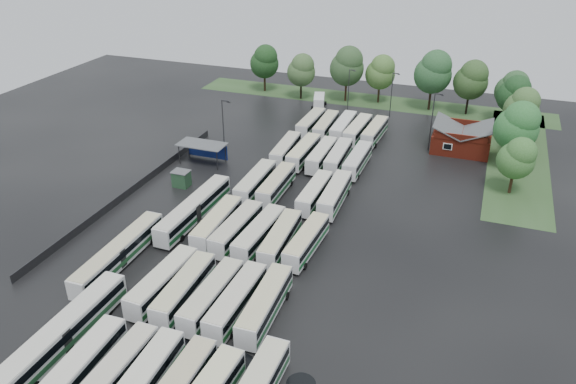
% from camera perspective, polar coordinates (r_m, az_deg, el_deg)
% --- Properties ---
extents(ground, '(160.00, 160.00, 0.00)m').
position_cam_1_polar(ground, '(74.35, -4.67, -5.49)').
color(ground, black).
rests_on(ground, ground).
extents(brick_building, '(10.07, 8.60, 5.39)m').
position_cam_1_polar(brick_building, '(106.25, 17.19, 5.01)').
color(brick_building, maroon).
rests_on(brick_building, ground).
extents(wash_shed, '(8.20, 4.20, 3.58)m').
position_cam_1_polar(wash_shed, '(97.38, -8.62, 4.63)').
color(wash_shed, '#2D2D30').
rests_on(wash_shed, ground).
extents(utility_hut, '(2.70, 2.20, 2.62)m').
position_cam_1_polar(utility_hut, '(90.21, -10.78, 1.35)').
color(utility_hut, '#1E3F25').
rests_on(utility_hut, ground).
extents(grass_strip_north, '(80.00, 10.00, 0.01)m').
position_cam_1_polar(grass_strip_north, '(130.01, 8.18, 9.17)').
color(grass_strip_north, '#2F4E25').
rests_on(grass_strip_north, ground).
extents(grass_strip_east, '(10.00, 50.00, 0.01)m').
position_cam_1_polar(grass_strip_east, '(107.15, 22.35, 3.24)').
color(grass_strip_east, '#2F4E25').
rests_on(grass_strip_east, ground).
extents(west_fence, '(0.10, 50.00, 1.20)m').
position_cam_1_polar(west_fence, '(90.22, -15.49, 0.29)').
color(west_fence, '#2D2D30').
rests_on(west_fence, ground).
extents(bus_r0c0, '(2.79, 11.53, 3.19)m').
position_cam_1_polar(bus_r0c0, '(58.19, -20.20, -16.24)').
color(bus_r0c0, silver).
rests_on(bus_r0c0, ground).
extents(bus_r0c1, '(2.45, 11.16, 3.10)m').
position_cam_1_polar(bus_r0c1, '(56.67, -17.09, -17.11)').
color(bus_r0c1, silver).
rests_on(bus_r0c1, ground).
extents(bus_r0c2, '(2.87, 11.71, 3.24)m').
position_cam_1_polar(bus_r0c2, '(55.05, -14.52, -18.18)').
color(bus_r0c2, silver).
rests_on(bus_r0c2, ground).
extents(bus_r1c0, '(2.96, 11.75, 3.24)m').
position_cam_1_polar(bus_r1c0, '(66.27, -12.59, -8.90)').
color(bus_r1c0, silver).
rests_on(bus_r1c0, ground).
extents(bus_r1c1, '(2.77, 11.53, 3.19)m').
position_cam_1_polar(bus_r1c1, '(64.76, -10.50, -9.66)').
color(bus_r1c1, silver).
rests_on(bus_r1c1, ground).
extents(bus_r1c2, '(2.66, 11.48, 3.18)m').
position_cam_1_polar(bus_r1c2, '(63.31, -7.74, -10.40)').
color(bus_r1c2, silver).
rests_on(bus_r1c2, ground).
extents(bus_r1c3, '(2.59, 11.56, 3.21)m').
position_cam_1_polar(bus_r1c3, '(62.30, -5.28, -10.95)').
color(bus_r1c3, silver).
rests_on(bus_r1c3, ground).
extents(bus_r1c4, '(2.90, 11.79, 3.26)m').
position_cam_1_polar(bus_r1c4, '(61.57, -2.33, -11.34)').
color(bus_r1c4, silver).
rests_on(bus_r1c4, ground).
extents(bus_r2c0, '(2.79, 11.74, 3.25)m').
position_cam_1_polar(bus_r2c0, '(76.10, -7.22, -3.20)').
color(bus_r2c0, silver).
rests_on(bus_r2c0, ground).
extents(bus_r2c1, '(2.88, 11.63, 3.21)m').
position_cam_1_polar(bus_r2c1, '(74.75, -5.24, -3.71)').
color(bus_r2c1, silver).
rests_on(bus_r2c1, ground).
extents(bus_r2c2, '(3.06, 11.73, 3.23)m').
position_cam_1_polar(bus_r2c2, '(73.44, -2.93, -4.23)').
color(bus_r2c2, silver).
rests_on(bus_r2c2, ground).
extents(bus_r2c3, '(2.84, 11.40, 3.15)m').
position_cam_1_polar(bus_r2c3, '(72.40, -0.78, -4.75)').
color(bus_r2c3, silver).
rests_on(bus_r2c3, ground).
extents(bus_r2c4, '(2.84, 11.17, 3.08)m').
position_cam_1_polar(bus_r2c4, '(71.98, 1.90, -5.01)').
color(bus_r2c4, silver).
rests_on(bus_r2c4, ground).
extents(bus_r3c0, '(2.65, 11.76, 3.26)m').
position_cam_1_polar(bus_r3c0, '(86.53, -3.32, 1.00)').
color(bus_r3c0, silver).
rests_on(bus_r3c0, ground).
extents(bus_r3c1, '(2.53, 11.36, 3.16)m').
position_cam_1_polar(bus_r3c1, '(85.78, -1.19, 0.74)').
color(bus_r3c1, silver).
rests_on(bus_r3c1, ground).
extents(bus_r3c3, '(2.44, 11.11, 3.09)m').
position_cam_1_polar(bus_r3c3, '(83.50, 2.71, -0.11)').
color(bus_r3c3, silver).
rests_on(bus_r3c3, ground).
extents(bus_r3c4, '(2.75, 11.66, 3.23)m').
position_cam_1_polar(bus_r3c4, '(83.14, 4.78, -0.25)').
color(bus_r3c4, silver).
rests_on(bus_r3c4, ground).
extents(bus_r4c0, '(2.90, 11.25, 3.10)m').
position_cam_1_polar(bus_r4c0, '(98.24, -0.24, 4.35)').
color(bus_r4c0, silver).
rests_on(bus_r4c0, ground).
extents(bus_r4c1, '(2.64, 11.56, 3.21)m').
position_cam_1_polar(bus_r4c1, '(97.13, 1.61, 4.09)').
color(bus_r4c1, silver).
rests_on(bus_r4c1, ground).
extents(bus_r4c2, '(2.41, 11.24, 3.13)m').
position_cam_1_polar(bus_r4c2, '(96.09, 3.44, 3.76)').
color(bus_r4c2, silver).
rests_on(bus_r4c2, ground).
extents(bus_r4c3, '(2.71, 11.28, 3.12)m').
position_cam_1_polar(bus_r4c3, '(95.73, 5.14, 3.60)').
color(bus_r4c3, silver).
rests_on(bus_r4c3, ground).
extents(bus_r4c4, '(2.51, 11.28, 3.13)m').
position_cam_1_polar(bus_r4c4, '(94.74, 7.07, 3.23)').
color(bus_r4c4, silver).
rests_on(bus_r4c4, ground).
extents(bus_r5c0, '(2.58, 11.34, 3.15)m').
position_cam_1_polar(bus_r5c0, '(110.43, 2.34, 7.03)').
color(bus_r5c0, silver).
rests_on(bus_r5c0, ground).
extents(bus_r5c1, '(2.73, 11.34, 3.14)m').
position_cam_1_polar(bus_r5c1, '(109.12, 3.87, 6.73)').
color(bus_r5c1, silver).
rests_on(bus_r5c1, ground).
extents(bus_r5c2, '(2.53, 11.66, 3.24)m').
position_cam_1_polar(bus_r5c2, '(108.72, 5.65, 6.61)').
color(bus_r5c2, silver).
rests_on(bus_r5c2, ground).
extents(bus_r5c3, '(3.00, 11.73, 3.24)m').
position_cam_1_polar(bus_r5c3, '(107.48, 7.09, 6.27)').
color(bus_r5c3, silver).
rests_on(bus_r5c3, ground).
extents(bus_r5c4, '(2.91, 11.31, 3.12)m').
position_cam_1_polar(bus_r5c4, '(107.33, 8.80, 6.09)').
color(bus_r5c4, silver).
rests_on(bus_r5c4, ground).
extents(artic_bus_west_a, '(2.59, 17.64, 3.27)m').
position_cam_1_polar(artic_bus_west_a, '(62.33, -21.81, -13.13)').
color(artic_bus_west_a, silver).
rests_on(artic_bus_west_a, ground).
extents(artic_bus_west_b, '(2.85, 17.43, 3.23)m').
position_cam_1_polar(artic_bus_west_b, '(80.08, -9.51, -1.71)').
color(artic_bus_west_b, silver).
rests_on(artic_bus_west_b, ground).
extents(artic_bus_west_c, '(2.57, 16.82, 3.12)m').
position_cam_1_polar(artic_bus_west_c, '(72.67, -16.78, -5.96)').
color(artic_bus_west_c, silver).
rests_on(artic_bus_west_c, ground).
extents(minibus, '(3.71, 6.36, 2.62)m').
position_cam_1_polar(minibus, '(124.15, 3.18, 9.23)').
color(minibus, white).
rests_on(minibus, ground).
extents(tree_north_0, '(6.70, 6.70, 11.10)m').
position_cam_1_polar(tree_north_0, '(133.73, -2.37, 13.13)').
color(tree_north_0, black).
rests_on(tree_north_0, ground).
extents(tree_north_1, '(6.33, 6.33, 10.48)m').
position_cam_1_polar(tree_north_1, '(128.08, 1.40, 12.31)').
color(tree_north_1, black).
rests_on(tree_north_1, ground).
extents(tree_north_2, '(7.55, 7.55, 12.51)m').
position_cam_1_polar(tree_north_2, '(126.91, 6.07, 12.63)').
color(tree_north_2, '#3A2415').
rests_on(tree_north_2, ground).
extents(tree_north_3, '(6.57, 6.57, 10.88)m').
position_cam_1_polar(tree_north_3, '(127.11, 9.43, 11.95)').
color(tree_north_3, '#312416').
rests_on(tree_north_3, ground).
extents(tree_north_4, '(7.90, 7.90, 13.09)m').
position_cam_1_polar(tree_north_4, '(124.13, 14.61, 11.75)').
color(tree_north_4, black).
rests_on(tree_north_4, ground).
extents(tree_north_5, '(7.08, 7.08, 11.72)m').
position_cam_1_polar(tree_north_5, '(123.77, 18.17, 10.81)').
color(tree_north_5, black).
rests_on(tree_north_5, ground).
extents(tree_north_6, '(6.49, 6.49, 10.76)m').
position_cam_1_polar(tree_north_6, '(122.20, 21.86, 9.69)').
color(tree_north_6, black).
rests_on(tree_north_6, ground).
extents(tree_east_0, '(5.66, 5.66, 9.38)m').
position_cam_1_polar(tree_east_0, '(91.17, 22.29, 3.24)').
color(tree_east_0, '#382415').
rests_on(tree_east_0, ground).
extents(tree_east_1, '(7.22, 7.22, 11.96)m').
position_cam_1_polar(tree_east_1, '(99.49, 22.33, 6.25)').
color(tree_east_1, '#32271A').
rests_on(tree_east_1, ground).
extents(tree_east_2, '(4.44, 4.42, 7.32)m').
position_cam_1_polar(tree_east_2, '(107.22, 22.72, 5.92)').
color(tree_east_2, black).
rests_on(tree_east_2, ground).
extents(tree_east_3, '(6.33, 6.33, 10.48)m').
position_cam_1_polar(tree_east_3, '(112.65, 22.73, 8.02)').
color(tree_east_3, black).
rests_on(tree_east_3, ground).
extents(tree_east_4, '(6.37, 6.37, 10.55)m').
position_cam_1_polar(tree_east_4, '(119.79, 22.01, 9.26)').
color(tree_east_4, black).
rests_on(tree_east_4, ground).
extents(lamp_post_ne, '(1.64, 0.32, 10.66)m').
position_cam_1_polar(lamp_post_ne, '(103.40, 14.51, 7.34)').
color(lamp_post_ne, '#2D2D30').
rests_on(lamp_post_ne, ground).
extents(lamp_post_nw, '(1.66, 0.32, 10.77)m').
position_cam_1_polar(lamp_post_nw, '(96.98, -6.53, 6.75)').
color(lamp_post_nw, '#2D2D30').
rests_on(lamp_post_nw, ground).
extents(lamp_post_back_w, '(1.41, 0.27, 9.14)m').
position_cam_1_polar(lamp_post_back_w, '(120.94, 6.24, 10.52)').
color(lamp_post_back_w, '#2D2D30').
rests_on(lamp_post_back_w, ground).
extents(lamp_post_back_e, '(1.45, 0.28, 9.39)m').
position_cam_1_polar(lamp_post_back_e, '(118.84, 10.54, 9.99)').
color(lamp_post_back_e, '#2D2D30').
rests_on(lamp_post_back_e, ground).
extents(puddle_0, '(6.36, 6.36, 0.01)m').
position_cam_1_polar(puddle_0, '(61.26, -11.63, -14.45)').
color(puddle_0, black).
rests_on(puddle_0, ground).
extents(puddle_1, '(3.93, 3.93, 0.01)m').
position_cam_1_polar(puddle_1, '(57.50, -5.14, -17.27)').
color(puddle_1, black).
rests_on(puddle_1, ground).
extents(puddle_2, '(6.02, 6.02, 0.01)m').
position_cam_1_polar(puddle_2, '(82.37, -10.00, -2.29)').
color(puddle_2, black).
rests_on(puddle_2, ground).
extents(puddle_3, '(4.09, 4.09, 0.01)m').
position_cam_1_polar(puddle_3, '(73.09, -0.61, -6.02)').
color(puddle_3, black).
rests_on(puddle_3, ground).
extents(puddle_4, '(2.84, 2.84, 0.01)m').
position_cam_1_polar(puddle_4, '(55.80, 1.33, -18.88)').
color(puddle_4, black).
rests_on(puddle_4, ground).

